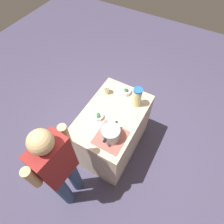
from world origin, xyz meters
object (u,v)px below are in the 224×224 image
mason_jar (106,89)px  broccoli_bowl_front (99,116)px  broccoli_bowl_center (126,91)px  lemonade_pitcher (137,97)px  person_cook (60,170)px  cooking_pot (111,133)px

mason_jar → broccoli_bowl_front: bearing=17.0°
mason_jar → broccoli_bowl_front: mason_jar is taller
broccoli_bowl_front → broccoli_bowl_center: (-0.51, 0.11, 0.00)m
lemonade_pitcher → person_cook: person_cook is taller
mason_jar → person_cook: (1.13, 0.12, -0.03)m
lemonade_pitcher → person_cook: bearing=-14.6°
broccoli_bowl_front → person_cook: (0.74, 0.00, 0.00)m
lemonade_pitcher → cooking_pot: bearing=-4.7°
cooking_pot → broccoli_bowl_front: 0.31m
lemonade_pitcher → broccoli_bowl_front: (0.40, -0.30, -0.11)m
cooking_pot → mason_jar: size_ratio=2.30×
cooking_pot → mason_jar: 0.67m
lemonade_pitcher → person_cook: (1.14, -0.30, -0.10)m
mason_jar → person_cook: 1.13m
mason_jar → broccoli_bowl_center: 0.26m
cooking_pot → lemonade_pitcher: 0.57m
broccoli_bowl_front → mason_jar: bearing=-163.0°
broccoli_bowl_front → lemonade_pitcher: bearing=143.2°
lemonade_pitcher → broccoli_bowl_front: lemonade_pitcher is taller
lemonade_pitcher → broccoli_bowl_front: bearing=-36.8°
cooking_pot → mason_jar: cooking_pot is taller
person_cook → cooking_pot: bearing=156.4°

